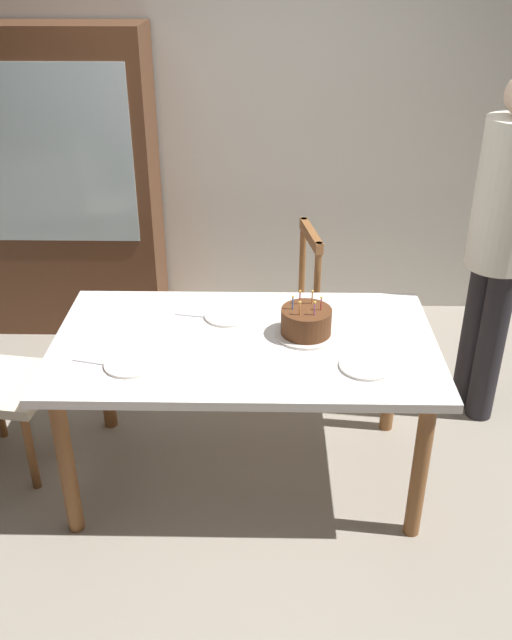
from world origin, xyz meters
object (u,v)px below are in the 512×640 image
(birthday_cake, at_px, (306,323))
(plate_near_celebrant, at_px, (131,364))
(dining_table, at_px, (245,357))
(plate_near_guest, at_px, (366,366))
(china_cabinet, at_px, (68,186))
(plate_far_side, at_px, (228,316))
(chair_spindle_back, at_px, (278,314))
(person_guest, at_px, (502,236))

(birthday_cake, xyz_separation_m, plate_near_celebrant, (-0.73, -0.26, -0.05))
(dining_table, bearing_deg, plate_near_guest, -22.91)
(plate_near_celebrant, distance_m, plate_near_guest, 0.97)
(dining_table, height_order, china_cabinet, china_cabinet)
(birthday_cake, relative_size, plate_far_side, 1.27)
(plate_near_celebrant, relative_size, china_cabinet, 0.12)
(birthday_cake, distance_m, plate_far_side, 0.39)
(plate_near_guest, height_order, china_cabinet, china_cabinet)
(plate_far_side, bearing_deg, chair_spindle_back, 67.21)
(plate_far_side, distance_m, plate_near_guest, 0.73)
(birthday_cake, bearing_deg, plate_near_celebrant, -160.25)
(plate_far_side, bearing_deg, plate_near_guest, -35.92)
(dining_table, xyz_separation_m, plate_far_side, (-0.08, 0.21, 0.09))
(dining_table, distance_m, china_cabinet, 1.96)
(chair_spindle_back, xyz_separation_m, china_cabinet, (-1.32, 0.76, 0.49))
(birthday_cake, relative_size, person_guest, 0.16)
(chair_spindle_back, bearing_deg, person_guest, -12.45)
(dining_table, bearing_deg, chair_spindle_back, 78.53)
(plate_near_guest, bearing_deg, plate_far_side, 144.08)
(person_guest, distance_m, china_cabinet, 2.60)
(dining_table, relative_size, plate_near_celebrant, 7.64)
(dining_table, height_order, plate_near_guest, plate_near_guest)
(dining_table, distance_m, plate_near_celebrant, 0.52)
(plate_far_side, xyz_separation_m, person_guest, (1.33, 0.35, 0.27))
(birthday_cake, xyz_separation_m, person_guest, (0.97, 0.51, 0.22))
(birthday_cake, xyz_separation_m, china_cabinet, (-1.43, 1.51, 0.14))
(dining_table, height_order, plate_far_side, plate_far_side)
(plate_near_guest, xyz_separation_m, china_cabinet, (-1.66, 1.77, 0.19))
(birthday_cake, distance_m, chair_spindle_back, 0.84)
(dining_table, height_order, person_guest, person_guest)
(plate_near_celebrant, relative_size, chair_spindle_back, 0.23)
(china_cabinet, bearing_deg, person_guest, -22.57)
(birthday_cake, distance_m, plate_near_guest, 0.36)
(plate_far_side, bearing_deg, birthday_cake, -24.76)
(dining_table, xyz_separation_m, china_cabinet, (-1.16, 1.56, 0.29))
(china_cabinet, bearing_deg, plate_near_guest, -46.81)
(birthday_cake, height_order, plate_near_celebrant, birthday_cake)
(birthday_cake, height_order, chair_spindle_back, chair_spindle_back)
(plate_far_side, height_order, person_guest, person_guest)
(plate_near_guest, bearing_deg, plate_near_celebrant, 180.00)
(dining_table, relative_size, person_guest, 0.94)
(birthday_cake, bearing_deg, person_guest, 27.74)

